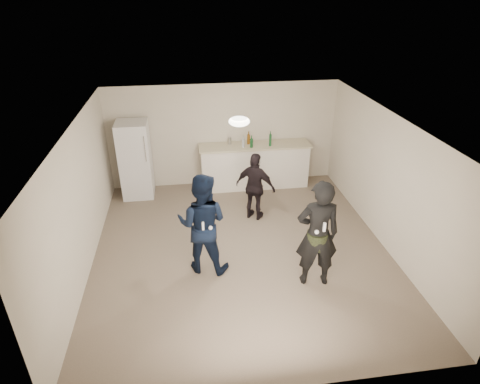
{
  "coord_description": "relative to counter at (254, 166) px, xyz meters",
  "views": [
    {
      "loc": [
        -0.91,
        -6.2,
        4.54
      ],
      "look_at": [
        0.0,
        0.2,
        1.15
      ],
      "focal_mm": 30.0,
      "sensor_mm": 36.0,
      "label": 1
    }
  ],
  "objects": [
    {
      "name": "shaker",
      "position": [
        -0.59,
        0.14,
        0.65
      ],
      "size": [
        0.08,
        0.08,
        0.17
      ],
      "primitive_type": "cylinder",
      "color": "#ABABAF",
      "rests_on": "counter_top"
    },
    {
      "name": "spectator",
      "position": [
        -0.25,
        -1.52,
        0.22
      ],
      "size": [
        0.93,
        0.77,
        1.49
      ],
      "primitive_type": "imported",
      "rotation": [
        0.0,
        0.0,
        2.58
      ],
      "color": "black",
      "rests_on": "floor"
    },
    {
      "name": "wall_left",
      "position": [
        -3.46,
        -2.67,
        0.72
      ],
      "size": [
        0.0,
        6.0,
        6.0
      ],
      "primitive_type": "plane",
      "rotation": [
        1.57,
        0.0,
        1.57
      ],
      "color": "beige",
      "rests_on": "floor"
    },
    {
      "name": "man",
      "position": [
        -1.44,
        -3.08,
        0.39
      ],
      "size": [
        1.06,
        0.93,
        1.83
      ],
      "primitive_type": "imported",
      "rotation": [
        0.0,
        0.0,
        2.83
      ],
      "color": "#0D1C39",
      "rests_on": "floor"
    },
    {
      "name": "wall_back",
      "position": [
        -0.71,
        0.33,
        0.72
      ],
      "size": [
        6.0,
        0.0,
        6.0
      ],
      "primitive_type": "plane",
      "rotation": [
        1.57,
        0.0,
        0.0
      ],
      "color": "beige",
      "rests_on": "floor"
    },
    {
      "name": "fridge_handle",
      "position": [
        -2.53,
        -0.44,
        0.78
      ],
      "size": [
        0.02,
        0.02,
        0.6
      ],
      "primitive_type": "cylinder",
      "color": "silver",
      "rests_on": "fridge"
    },
    {
      "name": "nunchuk_woman",
      "position": [
        0.27,
        -3.94,
        0.62
      ],
      "size": [
        0.07,
        0.07,
        0.07
      ],
      "primitive_type": "sphere",
      "color": "white",
      "rests_on": "woman"
    },
    {
      "name": "wall_front",
      "position": [
        -0.71,
        -5.67,
        0.72
      ],
      "size": [
        6.0,
        0.0,
        6.0
      ],
      "primitive_type": "plane",
      "rotation": [
        -1.57,
        0.0,
        0.0
      ],
      "color": "beige",
      "rests_on": "floor"
    },
    {
      "name": "ceiling_dome",
      "position": [
        -0.71,
        -2.37,
        1.93
      ],
      "size": [
        0.36,
        0.36,
        0.16
      ],
      "primitive_type": "ellipsoid",
      "color": "white",
      "rests_on": "ceiling"
    },
    {
      "name": "ceiling",
      "position": [
        -0.71,
        -2.67,
        1.98
      ],
      "size": [
        6.0,
        6.0,
        0.0
      ],
      "primitive_type": "plane",
      "rotation": [
        3.14,
        0.0,
        0.0
      ],
      "color": "silver",
      "rests_on": "wall_back"
    },
    {
      "name": "counter_top",
      "position": [
        0.0,
        0.0,
        0.55
      ],
      "size": [
        2.68,
        0.64,
        0.04
      ],
      "primitive_type": "cube",
      "color": "beige",
      "rests_on": "counter"
    },
    {
      "name": "remote_man",
      "position": [
        -1.44,
        -3.36,
        0.53
      ],
      "size": [
        0.04,
        0.04,
        0.15
      ],
      "primitive_type": "cube",
      "color": "white",
      "rests_on": "man"
    },
    {
      "name": "nunchuk_man",
      "position": [
        -1.32,
        -3.33,
        0.45
      ],
      "size": [
        0.07,
        0.07,
        0.07
      ],
      "primitive_type": "sphere",
      "color": "white",
      "rests_on": "man"
    },
    {
      "name": "camo_shorts",
      "position": [
        0.37,
        -3.72,
        0.32
      ],
      "size": [
        0.34,
        0.34,
        0.28
      ],
      "primitive_type": "cylinder",
      "color": "#293719",
      "rests_on": "woman"
    },
    {
      "name": "counter",
      "position": [
        0.0,
        0.0,
        0.0
      ],
      "size": [
        2.6,
        0.56,
        1.05
      ],
      "primitive_type": "cube",
      "color": "white",
      "rests_on": "floor"
    },
    {
      "name": "woman",
      "position": [
        0.37,
        -3.72,
        0.43
      ],
      "size": [
        0.74,
        0.52,
        1.91
      ],
      "primitive_type": "imported",
      "rotation": [
        0.0,
        0.0,
        3.05
      ],
      "color": "black",
      "rests_on": "floor"
    },
    {
      "name": "fridge",
      "position": [
        -2.81,
        -0.07,
        0.38
      ],
      "size": [
        0.7,
        0.7,
        1.8
      ],
      "primitive_type": "cube",
      "color": "white",
      "rests_on": "floor"
    },
    {
      "name": "remote_woman",
      "position": [
        0.37,
        -3.97,
        0.72
      ],
      "size": [
        0.04,
        0.04,
        0.15
      ],
      "primitive_type": "cube",
      "color": "white",
      "rests_on": "woman"
    },
    {
      "name": "bottle_cluster",
      "position": [
        -0.04,
        -0.06,
        0.68
      ],
      "size": [
        0.71,
        0.31,
        0.29
      ],
      "color": "brown",
      "rests_on": "counter_top"
    },
    {
      "name": "floor",
      "position": [
        -0.71,
        -2.67,
        -0.53
      ],
      "size": [
        6.0,
        6.0,
        0.0
      ],
      "primitive_type": "plane",
      "color": "#6B5B4C",
      "rests_on": "ground"
    },
    {
      "name": "wall_right",
      "position": [
        2.04,
        -2.67,
        0.72
      ],
      "size": [
        0.0,
        6.0,
        6.0
      ],
      "primitive_type": "plane",
      "rotation": [
        1.57,
        0.0,
        -1.57
      ],
      "color": "beige",
      "rests_on": "floor"
    }
  ]
}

